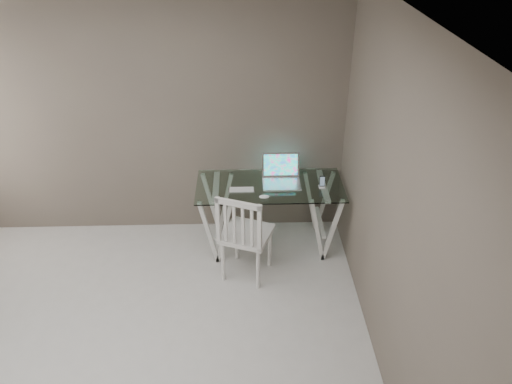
# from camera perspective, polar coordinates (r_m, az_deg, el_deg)

# --- Properties ---
(room) EXTENTS (4.50, 4.52, 2.71)m
(room) POSITION_cam_1_polar(r_m,az_deg,el_deg) (3.18, -19.44, -1.14)
(room) COLOR #BCB9B4
(room) RESTS_ON ground
(desk) EXTENTS (1.50, 0.70, 0.75)m
(desk) POSITION_cam_1_polar(r_m,az_deg,el_deg) (5.29, 1.53, -2.62)
(desk) COLOR silver
(desk) RESTS_ON ground
(chair) EXTENTS (0.58, 0.58, 0.98)m
(chair) POSITION_cam_1_polar(r_m,az_deg,el_deg) (4.75, -1.42, -4.75)
(chair) COLOR silver
(chair) RESTS_ON ground
(laptop) EXTENTS (0.39, 0.35, 0.27)m
(laptop) POSITION_cam_1_polar(r_m,az_deg,el_deg) (5.14, 2.90, 1.86)
(laptop) COLOR silver
(laptop) RESTS_ON desk
(keyboard) EXTENTS (0.26, 0.11, 0.01)m
(keyboard) POSITION_cam_1_polar(r_m,az_deg,el_deg) (5.01, -1.67, 0.26)
(keyboard) COLOR silver
(keyboard) RESTS_ON desk
(mouse) EXTENTS (0.10, 0.06, 0.03)m
(mouse) POSITION_cam_1_polar(r_m,az_deg,el_deg) (4.87, 0.94, -0.55)
(mouse) COLOR white
(mouse) RESTS_ON desk
(phone_dock) EXTENTS (0.07, 0.07, 0.12)m
(phone_dock) POSITION_cam_1_polar(r_m,az_deg,el_deg) (5.09, 7.57, 0.86)
(phone_dock) COLOR white
(phone_dock) RESTS_ON desk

